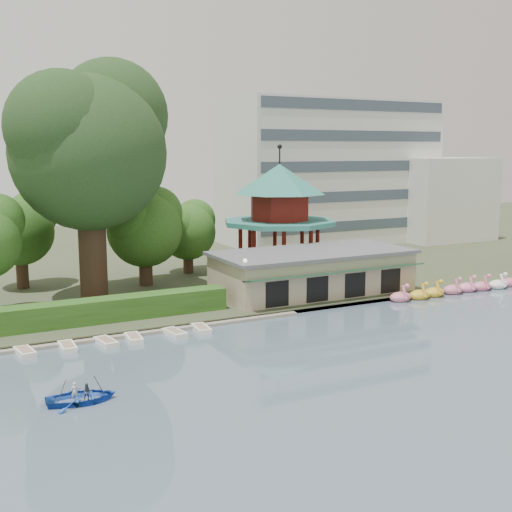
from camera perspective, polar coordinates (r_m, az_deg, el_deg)
ground_plane at (r=37.89m, az=9.99°, el=-11.75°), size 220.00×220.00×0.00m
shore at (r=83.94m, az=-11.89°, el=0.06°), size 220.00×70.00×0.40m
embankment at (r=51.96m, az=-1.62°, el=-5.56°), size 220.00×0.60×0.30m
dock at (r=48.14m, az=-14.66°, el=-7.14°), size 34.00×1.60×0.24m
boathouse at (r=60.18m, az=5.06°, el=-1.35°), size 18.60×9.39×3.90m
pavilion at (r=69.04m, az=2.09°, el=4.36°), size 12.40×12.40×13.50m
office_building at (r=94.28m, az=8.07°, el=7.01°), size 38.00×18.00×20.00m
hedge at (r=50.47m, az=-18.88°, el=-5.18°), size 30.00×2.00×1.80m
lamp_post at (r=53.37m, az=-0.97°, el=-1.64°), size 0.36×0.36×4.28m
big_tree at (r=57.65m, az=-14.57°, el=9.93°), size 14.69×13.69×21.25m
small_trees at (r=60.99m, az=-17.74°, el=1.85°), size 39.46×16.31×9.80m
swan_boats at (r=64.54m, az=17.63°, el=-2.81°), size 16.27×2.16×1.92m
moored_rowboats at (r=46.23m, az=-18.24°, el=-7.93°), size 24.58×2.76×0.36m
rowboat_with_passengers at (r=36.89m, az=-15.29°, el=-11.64°), size 5.61×4.27×2.01m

